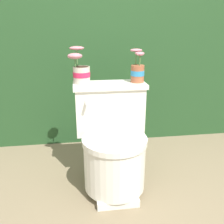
% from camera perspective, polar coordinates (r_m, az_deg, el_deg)
% --- Properties ---
extents(ground_plane, '(12.00, 12.00, 0.00)m').
position_cam_1_polar(ground_plane, '(1.79, 3.54, -17.98)').
color(ground_plane, '#75664C').
extents(hedge_backdrop, '(3.03, 0.60, 1.67)m').
position_cam_1_polar(hedge_backdrop, '(2.57, -1.29, 13.68)').
color(hedge_backdrop, '#234723').
rests_on(hedge_backdrop, ground).
extents(toilet, '(0.50, 0.55, 0.71)m').
position_cam_1_polar(toilet, '(1.71, 0.18, -7.29)').
color(toilet, silver).
rests_on(toilet, ground).
extents(potted_plant_left, '(0.15, 0.13, 0.24)m').
position_cam_1_polar(potted_plant_left, '(1.71, -7.20, 9.34)').
color(potted_plant_left, beige).
rests_on(potted_plant_left, toilet).
extents(potted_plant_midleft, '(0.10, 0.11, 0.23)m').
position_cam_1_polar(potted_plant_midleft, '(1.75, 5.86, 9.48)').
color(potted_plant_midleft, '#9E5638').
rests_on(potted_plant_midleft, toilet).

